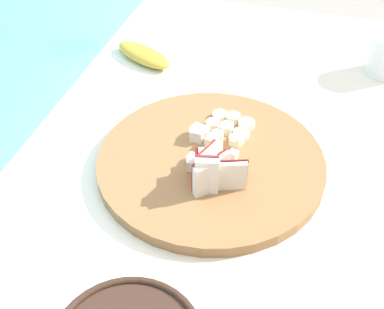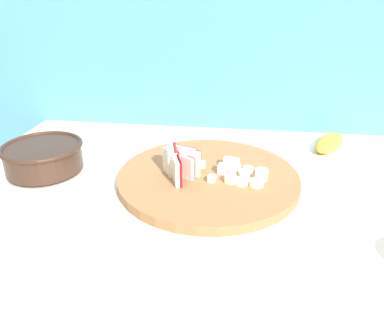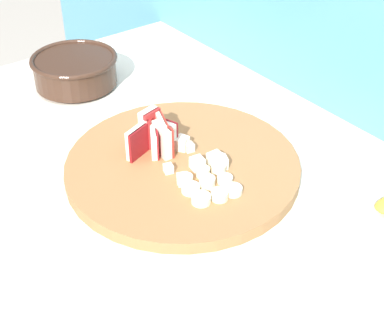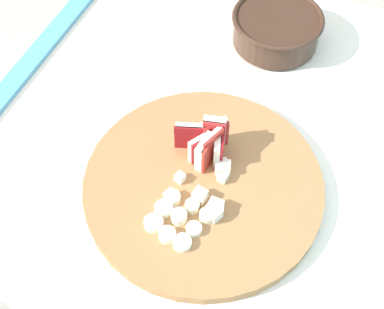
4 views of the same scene
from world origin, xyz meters
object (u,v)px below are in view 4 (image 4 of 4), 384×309
(apple_dice_pile, at_px, (211,192))
(apple_wedge_fan, at_px, (208,142))
(ceramic_bowl, at_px, (277,28))
(banana_slice_rows, at_px, (177,219))
(cutting_board, at_px, (203,186))

(apple_dice_pile, bearing_deg, apple_wedge_fan, -154.71)
(apple_dice_pile, xyz_separation_m, ceramic_bowl, (-0.39, -0.02, 0.01))
(apple_wedge_fan, relative_size, banana_slice_rows, 0.97)
(apple_wedge_fan, xyz_separation_m, banana_slice_rows, (0.14, 0.01, -0.02))
(cutting_board, height_order, apple_dice_pile, apple_dice_pile)
(apple_wedge_fan, xyz_separation_m, ceramic_bowl, (-0.31, 0.02, -0.01))
(apple_dice_pile, height_order, ceramic_bowl, ceramic_bowl)
(cutting_board, relative_size, apple_wedge_fan, 4.15)
(cutting_board, relative_size, apple_dice_pile, 3.49)
(banana_slice_rows, distance_m, ceramic_bowl, 0.45)
(cutting_board, bearing_deg, apple_dice_pile, 49.03)
(cutting_board, distance_m, ceramic_bowl, 0.37)
(apple_wedge_fan, height_order, ceramic_bowl, apple_wedge_fan)
(apple_wedge_fan, xyz_separation_m, apple_dice_pile, (0.08, 0.04, -0.02))
(cutting_board, bearing_deg, banana_slice_rows, -7.24)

